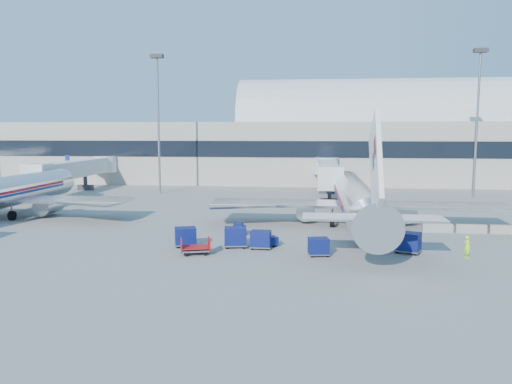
# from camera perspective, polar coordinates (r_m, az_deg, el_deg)

# --- Properties ---
(ground) EXTENTS (260.00, 260.00, 0.00)m
(ground) POSITION_cam_1_polar(r_m,az_deg,el_deg) (51.28, 0.52, -4.60)
(ground) COLOR gray
(ground) RESTS_ON ground
(terminal) EXTENTS (170.00, 28.15, 21.00)m
(terminal) POSITION_cam_1_polar(r_m,az_deg,el_deg) (107.63, -3.56, 5.48)
(terminal) COLOR #B2AA9E
(terminal) RESTS_ON ground
(airliner_main) EXTENTS (32.00, 37.26, 12.07)m
(airliner_main) POSITION_cam_1_polar(r_m,az_deg,el_deg) (55.16, 11.41, -0.83)
(airliner_main) COLOR silver
(airliner_main) RESTS_ON ground
(jetbridge_near) EXTENTS (4.40, 27.50, 6.25)m
(jetbridge_near) POSITION_cam_1_polar(r_m,az_deg,el_deg) (81.05, 8.19, 2.40)
(jetbridge_near) COLOR silver
(jetbridge_near) RESTS_ON ground
(jetbridge_mid) EXTENTS (4.40, 27.50, 6.25)m
(jetbridge_mid) POSITION_cam_1_polar(r_m,az_deg,el_deg) (90.22, -19.57, 2.52)
(jetbridge_mid) COLOR silver
(jetbridge_mid) RESTS_ON ground
(mast_west) EXTENTS (2.00, 1.20, 22.60)m
(mast_west) POSITION_cam_1_polar(r_m,az_deg,el_deg) (83.99, -11.14, 9.91)
(mast_west) COLOR slate
(mast_west) RESTS_ON ground
(mast_east) EXTENTS (2.00, 1.20, 22.60)m
(mast_east) POSITION_cam_1_polar(r_m,az_deg,el_deg) (83.82, 24.05, 9.45)
(mast_east) COLOR slate
(mast_east) RESTS_ON ground
(barrier_near) EXTENTS (3.00, 0.55, 0.90)m
(barrier_near) POSITION_cam_1_polar(r_m,az_deg,el_deg) (54.39, 20.01, -3.87)
(barrier_near) COLOR #9E9E96
(barrier_near) RESTS_ON ground
(barrier_mid) EXTENTS (3.00, 0.55, 0.90)m
(barrier_mid) POSITION_cam_1_polar(r_m,az_deg,el_deg) (55.25, 23.35, -3.86)
(barrier_mid) COLOR #9E9E96
(barrier_mid) RESTS_ON ground
(barrier_far) EXTENTS (3.00, 0.55, 0.90)m
(barrier_far) POSITION_cam_1_polar(r_m,az_deg,el_deg) (56.30, 26.57, -3.83)
(barrier_far) COLOR #9E9E96
(barrier_far) RESTS_ON ground
(tug_lead) EXTENTS (2.45, 2.05, 1.43)m
(tug_lead) POSITION_cam_1_polar(r_m,az_deg,el_deg) (44.70, 0.93, -5.47)
(tug_lead) COLOR #0A1451
(tug_lead) RESTS_ON ground
(tug_right) EXTENTS (2.41, 2.54, 1.53)m
(tug_right) POSITION_cam_1_polar(r_m,az_deg,el_deg) (45.71, 13.44, -5.33)
(tug_right) COLOR #0A1451
(tug_right) RESTS_ON ground
(tug_left) EXTENTS (1.09, 2.10, 1.35)m
(tug_left) POSITION_cam_1_polar(r_m,az_deg,el_deg) (49.65, -1.96, -4.26)
(tug_left) COLOR #0A1451
(tug_left) RESTS_ON ground
(cart_train_a) EXTENTS (1.87, 1.46, 1.60)m
(cart_train_a) POSITION_cam_1_polar(r_m,az_deg,el_deg) (43.94, 0.57, -5.42)
(cart_train_a) COLOR #0A1451
(cart_train_a) RESTS_ON ground
(cart_train_b) EXTENTS (2.25, 1.85, 1.79)m
(cart_train_b) POSITION_cam_1_polar(r_m,az_deg,el_deg) (44.51, -2.35, -5.13)
(cart_train_b) COLOR #0A1451
(cart_train_b) RESTS_ON ground
(cart_train_c) EXTENTS (2.32, 2.03, 1.71)m
(cart_train_c) POSITION_cam_1_polar(r_m,az_deg,el_deg) (45.26, -8.05, -5.05)
(cart_train_c) COLOR #0A1451
(cart_train_c) RESTS_ON ground
(cart_solo_near) EXTENTS (1.93, 1.62, 1.50)m
(cart_solo_near) POSITION_cam_1_polar(r_m,az_deg,el_deg) (41.83, 7.17, -6.18)
(cart_solo_near) COLOR #0A1451
(cart_solo_near) RESTS_ON ground
(cart_solo_far) EXTENTS (2.47, 2.23, 1.78)m
(cart_solo_far) POSITION_cam_1_polar(r_m,az_deg,el_deg) (44.33, 17.00, -5.49)
(cart_solo_far) COLOR #0A1451
(cart_solo_far) RESTS_ON ground
(cart_open_red) EXTENTS (2.83, 2.35, 0.65)m
(cart_open_red) POSITION_cam_1_polar(r_m,az_deg,el_deg) (42.46, -6.91, -6.44)
(cart_open_red) COLOR slate
(cart_open_red) RESTS_ON ground
(ramp_worker) EXTENTS (0.65, 0.79, 1.86)m
(ramp_worker) POSITION_cam_1_polar(r_m,az_deg,el_deg) (44.28, 22.97, -5.78)
(ramp_worker) COLOR #A1F419
(ramp_worker) RESTS_ON ground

